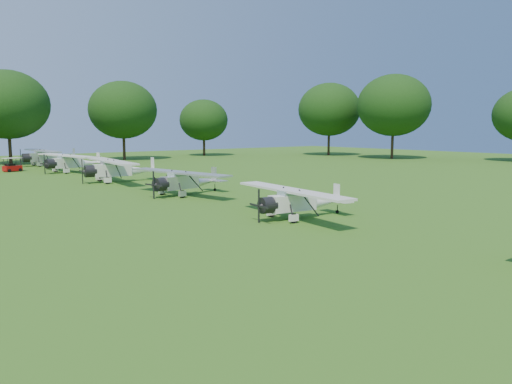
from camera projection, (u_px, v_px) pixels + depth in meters
ground at (313, 224)px, 26.28m from camera, size 160.00×160.00×0.00m
tree_belt at (359, 73)px, 27.58m from camera, size 137.36×130.27×14.52m
aircraft_3 at (299, 199)px, 27.90m from camera, size 5.82×9.26×1.82m
aircraft_4 at (185, 180)px, 37.55m from camera, size 6.36×10.06×1.98m
aircraft_5 at (118, 168)px, 46.61m from camera, size 7.16×11.39×2.24m
aircraft_6 at (72, 161)px, 56.58m from camera, size 7.01×11.10×2.18m
aircraft_7 at (47, 156)px, 66.24m from camera, size 7.27×11.54×2.29m
golf_cart at (12, 167)px, 57.39m from camera, size 2.09×1.57×1.60m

